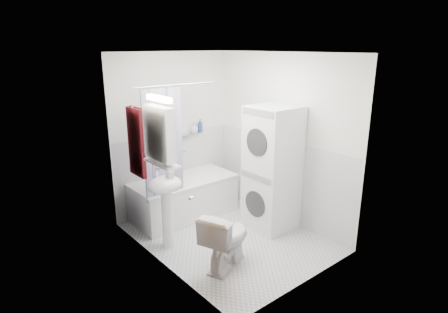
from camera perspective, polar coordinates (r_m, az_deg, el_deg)
floor at (r=5.16m, az=0.57°, el=-12.14°), size 2.60×2.60×0.00m
room_walls at (r=4.63m, az=0.62°, el=4.20°), size 2.60×2.60×2.60m
wainscot at (r=5.11m, az=-1.54°, el=-5.00°), size 1.98×2.58×2.58m
door at (r=3.81m, az=-5.05°, el=-6.35°), size 0.05×2.00×2.00m
bathtub at (r=5.65m, az=-6.07°, el=-5.96°), size 1.54×0.73×0.59m
tub_spout at (r=5.82m, az=-6.41°, el=0.80°), size 0.04×0.12×0.04m
curtain_rod at (r=4.99m, az=-4.69°, el=11.02°), size 1.72×0.02×0.02m
shower_curtain at (r=4.87m, az=-9.15°, el=1.73°), size 0.55×0.02×1.45m
sink at (r=4.69m, az=-8.93°, el=-5.90°), size 0.44×0.37×1.04m
medicine_cabinet at (r=4.19m, az=-9.81°, el=3.72°), size 0.13×0.50×0.71m
shelf at (r=4.29m, az=-9.40°, el=-1.01°), size 0.18×0.54×0.02m
shower_caddy at (r=5.78m, az=-6.02°, el=3.20°), size 0.22×0.06×0.02m
towel at (r=4.66m, az=-13.22°, el=2.31°), size 0.07×0.36×0.87m
washer_dryer at (r=5.16m, az=7.33°, el=-1.85°), size 0.62×0.61×1.72m
toilet at (r=4.40m, az=0.33°, el=-12.42°), size 0.80×0.63×0.69m
soap_pump at (r=4.58m, az=-8.26°, el=-3.12°), size 0.08×0.17×0.08m
shelf_bottle at (r=4.15m, az=-8.38°, el=-0.86°), size 0.07×0.18×0.07m
shelf_cup at (r=4.37m, az=-10.23°, el=0.15°), size 0.10×0.09×0.10m
shampoo_a at (r=5.86m, az=-4.61°, el=4.18°), size 0.13×0.17×0.13m
shampoo_b at (r=5.93m, az=-3.65°, el=4.11°), size 0.08×0.21×0.08m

